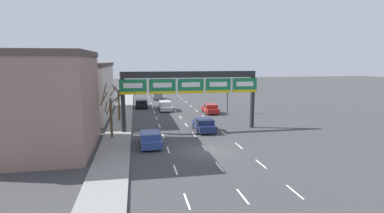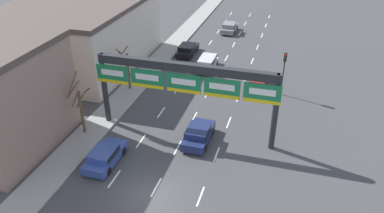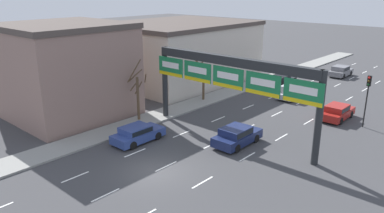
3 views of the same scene
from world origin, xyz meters
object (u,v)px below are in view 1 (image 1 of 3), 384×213
(car_red, at_px, (210,108))
(suv_silver, at_px, (165,105))
(car_black, at_px, (141,103))
(car_blue, at_px, (151,138))
(car_navy, at_px, (204,124))
(traffic_light_near_gantry, at_px, (228,91))
(sign_gantry, at_px, (190,84))
(car_grey, at_px, (158,96))
(tree_bare_closest, at_px, (110,113))
(tree_bare_second, at_px, (118,102))

(car_red, xyz_separation_m, suv_silver, (-6.45, 3.63, 0.10))
(car_red, relative_size, car_black, 0.92)
(car_blue, bearing_deg, car_navy, 38.04)
(car_black, relative_size, traffic_light_near_gantry, 0.99)
(car_red, relative_size, car_blue, 0.98)
(sign_gantry, bearing_deg, traffic_light_near_gantry, 52.91)
(sign_gantry, distance_m, car_navy, 4.75)
(car_grey, relative_size, suv_silver, 0.96)
(car_black, height_order, suv_silver, suv_silver)
(car_black, xyz_separation_m, tree_bare_closest, (-3.42, -19.97, 1.94))
(sign_gantry, relative_size, traffic_light_near_gantry, 3.34)
(traffic_light_near_gantry, distance_m, tree_bare_second, 16.02)
(car_grey, relative_size, car_black, 0.92)
(car_blue, relative_size, tree_bare_closest, 0.79)
(suv_silver, relative_size, traffic_light_near_gantry, 0.94)
(sign_gantry, xyz_separation_m, tree_bare_closest, (-8.58, -2.23, -2.58))
(car_navy, height_order, suv_silver, suv_silver)
(sign_gantry, bearing_deg, car_blue, -130.24)
(sign_gantry, xyz_separation_m, car_black, (-5.16, 17.74, -4.52))
(sign_gantry, distance_m, car_red, 12.25)
(car_red, xyz_separation_m, traffic_light_near_gantry, (2.51, -0.47, 2.55))
(traffic_light_near_gantry, bearing_deg, car_navy, -119.53)
(tree_bare_closest, distance_m, tree_bare_second, 8.69)
(car_grey, bearing_deg, car_black, -108.86)
(car_grey, xyz_separation_m, car_blue, (-3.10, -33.62, -0.04))
(sign_gantry, distance_m, tree_bare_second, 10.80)
(car_grey, bearing_deg, suv_silver, -89.53)
(sign_gantry, distance_m, traffic_light_near_gantry, 12.45)
(suv_silver, bearing_deg, tree_bare_closest, -113.56)
(car_navy, bearing_deg, traffic_light_near_gantry, 60.47)
(sign_gantry, xyz_separation_m, traffic_light_near_gantry, (7.41, 9.81, -1.95))
(car_red, distance_m, car_navy, 11.62)
(sign_gantry, height_order, tree_bare_second, sign_gantry)
(sign_gantry, height_order, car_grey, sign_gantry)
(car_grey, height_order, traffic_light_near_gantry, traffic_light_near_gantry)
(tree_bare_closest, bearing_deg, car_grey, 77.10)
(sign_gantry, height_order, car_blue, sign_gantry)
(car_navy, bearing_deg, car_black, 109.50)
(car_navy, relative_size, tree_bare_closest, 0.80)
(car_blue, distance_m, tree_bare_second, 12.69)
(car_red, distance_m, tree_bare_second, 13.81)
(car_red, relative_size, traffic_light_near_gantry, 0.91)
(suv_silver, distance_m, tree_bare_second, 10.17)
(car_grey, distance_m, car_navy, 28.96)
(tree_bare_second, bearing_deg, traffic_light_near_gantry, 12.10)
(car_red, distance_m, car_black, 12.53)
(car_red, bearing_deg, tree_bare_closest, -137.14)
(car_red, xyz_separation_m, car_black, (-10.06, 7.46, -0.02))
(car_navy, height_order, tree_bare_closest, tree_bare_closest)
(suv_silver, distance_m, tree_bare_closest, 17.71)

